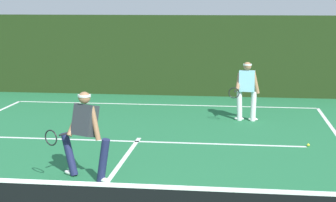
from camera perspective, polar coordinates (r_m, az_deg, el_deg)
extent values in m
cube|color=white|center=(17.78, -0.45, -0.38)|extent=(9.57, 0.10, 0.01)
cube|color=white|center=(13.20, -3.20, -4.13)|extent=(7.80, 0.10, 0.01)
cube|color=white|center=(10.51, -6.02, -7.93)|extent=(0.10, 6.40, 0.01)
cube|color=white|center=(7.28, -11.94, -8.11)|extent=(10.31, 0.03, 0.05)
cylinder|color=#1E234C|center=(10.24, -6.62, -6.04)|extent=(0.33, 0.26, 0.84)
cylinder|color=#1E234C|center=(10.77, -10.01, -5.32)|extent=(0.39, 0.29, 0.83)
ellipsoid|color=white|center=(10.35, -6.57, -7.99)|extent=(0.28, 0.21, 0.09)
ellipsoid|color=white|center=(10.87, -9.95, -7.19)|extent=(0.28, 0.21, 0.09)
cube|color=#2D3338|center=(10.33, -8.46, -1.94)|extent=(0.54, 0.50, 0.61)
cylinder|color=#9E704C|center=(10.19, -7.45, -2.24)|extent=(0.26, 0.19, 0.64)
cylinder|color=#9E704C|center=(10.49, -9.42, -1.93)|extent=(0.28, 0.44, 0.57)
sphere|color=#9E704C|center=(10.25, -8.52, 0.33)|extent=(0.22, 0.22, 0.22)
cylinder|color=white|center=(10.25, -8.52, 0.54)|extent=(0.32, 0.32, 0.04)
cylinder|color=black|center=(10.40, -10.52, -3.32)|extent=(0.14, 0.25, 0.03)
torus|color=black|center=(10.16, -11.83, -3.68)|extent=(0.28, 0.15, 0.29)
cylinder|color=silver|center=(15.51, 8.69, -0.54)|extent=(0.18, 0.16, 0.82)
cylinder|color=silver|center=(15.54, 7.29, -0.48)|extent=(0.18, 0.16, 0.82)
ellipsoid|color=white|center=(15.58, 8.66, -1.85)|extent=(0.27, 0.14, 0.09)
ellipsoid|color=white|center=(15.61, 7.26, -1.79)|extent=(0.27, 0.14, 0.09)
cube|color=#8CCCE0|center=(15.41, 8.05, 2.03)|extent=(0.44, 0.28, 0.58)
cylinder|color=#9E704C|center=(15.40, 8.92, 1.90)|extent=(0.24, 0.12, 0.63)
cylinder|color=#9E704C|center=(15.44, 7.18, 1.96)|extent=(0.15, 0.56, 0.46)
sphere|color=#9E704C|center=(15.36, 8.09, 3.55)|extent=(0.22, 0.22, 0.22)
cylinder|color=white|center=(15.36, 8.09, 3.69)|extent=(0.26, 0.26, 0.04)
cylinder|color=black|center=(15.23, 6.88, 1.03)|extent=(0.06, 0.26, 0.03)
torus|color=black|center=(14.90, 6.74, 0.82)|extent=(0.29, 0.05, 0.29)
sphere|color=#D1E033|center=(13.13, 14.09, -4.36)|extent=(0.07, 0.07, 0.07)
cube|color=#1E3113|center=(19.41, 0.27, 4.65)|extent=(17.77, 0.12, 2.78)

